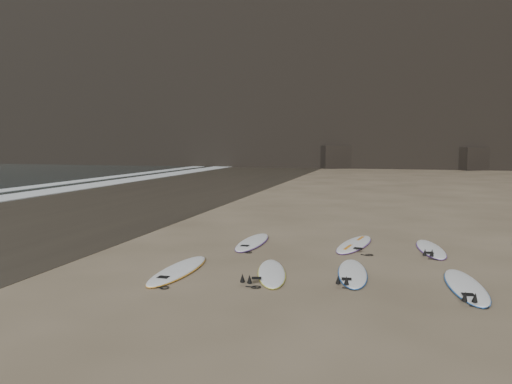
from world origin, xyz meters
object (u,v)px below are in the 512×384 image
Objects in this scene: surfboard_5 at (252,242)px; surfboard_0 at (178,270)px; surfboard_2 at (353,272)px; surfboard_6 at (354,244)px; surfboard_3 at (466,286)px; surfboard_7 at (431,249)px; surfboard_1 at (272,272)px.

surfboard_0 is at bearing -102.67° from surfboard_5.
surfboard_6 reaches higher than surfboard_2.
surfboard_6 reaches higher than surfboard_5.
surfboard_2 is at bearing 164.01° from surfboard_3.
surfboard_3 is 0.98× the size of surfboard_5.
surfboard_7 is (-0.39, 3.41, -0.00)m from surfboard_3.
surfboard_1 is 3.79m from surfboard_6.
surfboard_2 is 0.92× the size of surfboard_5.
surfboard_6 reaches higher than surfboard_1.
surfboard_0 reaches higher than surfboard_1.
surfboard_7 is at bearing 3.83° from surfboard_5.
surfboard_2 is at bearing 12.27° from surfboard_0.
surfboard_3 is 1.07× the size of surfboard_7.
surfboard_3 is (3.84, -0.00, 0.00)m from surfboard_1.
surfboard_0 is 3.74m from surfboard_2.
surfboard_3 is (5.84, 0.33, -0.00)m from surfboard_0.
surfboard_5 is 1.08× the size of surfboard_7.
surfboard_0 is 1.15× the size of surfboard_1.
surfboard_0 is at bearing -152.57° from surfboard_7.
surfboard_6 is (-0.17, 3.05, 0.00)m from surfboard_2.
surfboard_0 is 2.03m from surfboard_1.
surfboard_2 is 1.00× the size of surfboard_7.
surfboard_1 is (2.00, 0.33, -0.01)m from surfboard_0.
surfboard_0 is 5.18m from surfboard_6.
surfboard_2 reaches higher than surfboard_1.
surfboard_1 is 0.97× the size of surfboard_2.
surfboard_6 is 1.10× the size of surfboard_7.
surfboard_3 is at bearing -14.48° from surfboard_1.
surfboard_1 is 4.85m from surfboard_7.
surfboard_5 reaches higher than surfboard_7.
surfboard_2 is 3.93m from surfboard_5.
surfboard_6 is at bearing 170.53° from surfboard_7.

